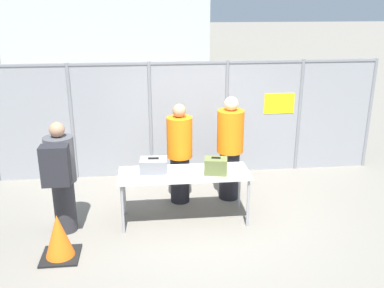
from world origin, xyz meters
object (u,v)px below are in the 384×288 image
Objects in this scene: traveler_hooded at (61,174)px; utility_trailer at (242,129)px; security_worker_far at (230,147)px; security_worker_near at (180,153)px; suitcase_olive at (216,166)px; inspection_table at (184,176)px; suitcase_grey at (154,165)px; traffic_cone at (59,238)px.

utility_trailer is at bearing 46.62° from traveler_hooded.
security_worker_far reaches higher than traveler_hooded.
security_worker_near is 3.33m from utility_trailer.
suitcase_olive is 2.27m from traveler_hooded.
security_worker_far reaches higher than inspection_table.
security_worker_near reaches higher than utility_trailer.
suitcase_olive is (0.47, -0.08, 0.18)m from inspection_table.
security_worker_far reaches higher than utility_trailer.
security_worker_near is (0.45, 0.56, -0.01)m from suitcase_grey.
security_worker_near is (1.78, 0.85, -0.04)m from traveler_hooded.
suitcase_grey is 0.69× the size of traffic_cone.
traffic_cone is at bearing -128.58° from utility_trailer.
traveler_hooded is (-2.26, -0.11, 0.01)m from suitcase_olive.
utility_trailer is at bearing 57.43° from suitcase_grey.
traffic_cone is (-1.76, -0.85, -0.44)m from inspection_table.
suitcase_olive is 0.21× the size of security_worker_far.
traveler_hooded is at bearing -177.29° from suitcase_olive.
security_worker_far is (0.37, 0.79, 0.01)m from suitcase_olive.
security_worker_far is at bearing 30.94° from traffic_cone.
utility_trailer reaches higher than traffic_cone.
suitcase_olive is 0.22× the size of security_worker_near.
suitcase_olive is at bearing -109.01° from utility_trailer.
security_worker_near is 0.86m from security_worker_far.
suitcase_olive is at bearing 88.70° from security_worker_far.
inspection_table is 5.24× the size of suitcase_olive.
suitcase_olive is at bearing -9.39° from inspection_table.
traveler_hooded is 0.99× the size of security_worker_near.
suitcase_grey is 0.95m from suitcase_olive.
traffic_cone is (-1.74, -1.52, -0.59)m from security_worker_near.
traffic_cone is (-2.23, -0.77, -0.62)m from suitcase_olive.
inspection_table is 3.89m from utility_trailer.
suitcase_olive is 0.87m from security_worker_far.
inspection_table is 0.50m from suitcase_grey.
security_worker_near is 2.72× the size of traffic_cone.
suitcase_grey is 4.04m from utility_trailer.
inspection_table is at bearing 92.84° from security_worker_near.
security_worker_near is 0.43× the size of utility_trailer.
security_worker_near is 2.39m from traffic_cone.
inspection_table is at bearing -116.00° from utility_trailer.
utility_trailer is (2.16, 3.38, -0.50)m from suitcase_grey.
security_worker_near is at bearing 41.04° from traffic_cone.
traveler_hooded is at bearing -133.55° from utility_trailer.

